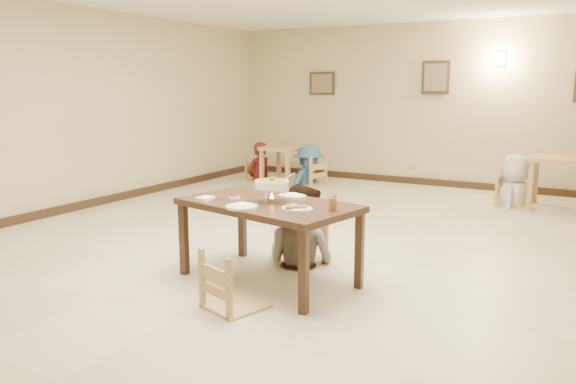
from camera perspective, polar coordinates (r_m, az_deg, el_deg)
The scene contains 27 objects.
floor at distance 6.43m, azimuth 1.66°, elevation -5.91°, with size 10.00×10.00×0.00m, color beige.
wall_back at distance 10.85m, azimuth 14.18°, elevation 8.57°, with size 10.00×10.00×0.00m, color beige.
wall_left at distance 8.77m, azimuth -22.35°, elevation 7.69°, with size 10.00×10.00×0.00m, color beige.
baseboard_back at distance 10.96m, azimuth 13.80°, elevation 1.03°, with size 8.00×0.06×0.12m, color #322014.
baseboard_left at distance 8.92m, azimuth -21.58°, elevation -1.58°, with size 0.06×10.00×0.12m, color #322014.
picture_a at distance 11.58m, azimuth 3.47°, elevation 10.96°, with size 0.55×0.04×0.45m.
picture_b at distance 10.78m, azimuth 14.76°, elevation 11.19°, with size 0.50×0.04×0.60m.
wall_sconce at distance 10.57m, azimuth 20.76°, elevation 12.51°, with size 0.16×0.05×0.22m, color #FFD88C.
main_table at distance 5.27m, azimuth -2.02°, elevation -1.89°, with size 1.80×1.24×0.77m.
chair_far at distance 5.91m, azimuth 1.66°, elevation -3.06°, with size 0.41×0.41×0.87m.
chair_near at distance 4.70m, azimuth -5.43°, elevation -6.15°, with size 0.45×0.45×0.96m.
main_diner at distance 5.79m, azimuth 1.33°, elevation 0.80°, with size 0.82×0.64×1.68m, color gray.
curry_warmer at distance 5.22m, azimuth -1.65°, elevation 0.78°, with size 0.35×0.32×0.29m.
rice_plate_far at distance 5.47m, azimuth 0.45°, elevation -0.39°, with size 0.28×0.28×0.06m.
rice_plate_near at distance 5.00m, azimuth -4.72°, elevation -1.47°, with size 0.29×0.29×0.06m.
fried_plate at distance 4.88m, azimuth 0.90°, elevation -1.65°, with size 0.29×0.29×0.06m.
chili_dish at distance 5.42m, azimuth -5.46°, elevation -0.56°, with size 0.11×0.11×0.02m.
napkin_cutlery at distance 5.39m, azimuth -8.39°, elevation -0.66°, with size 0.16×0.25×0.03m.
drink_glass at distance 4.88m, azimuth 4.56°, elevation -1.13°, with size 0.07×0.07×0.15m.
bg_table_left at distance 10.75m, azimuth -0.50°, elevation 3.91°, with size 0.75×0.75×0.71m.
bg_table_right at distance 9.41m, azimuth 25.78°, elevation 2.36°, with size 0.80×0.80×0.79m.
bg_chair_ll at distance 11.05m, azimuth -2.99°, elevation 3.35°, with size 0.41×0.41×0.87m.
bg_chair_lr at distance 10.49m, azimuth 2.15°, elevation 3.54°, with size 0.50×0.50×1.08m.
bg_chair_rl at distance 9.42m, azimuth 22.09°, elevation 1.92°, with size 0.50×0.50×1.07m.
bg_diner_a at distance 11.01m, azimuth -3.01°, elevation 5.10°, with size 0.56×0.37×1.54m, color #5A1615.
bg_diner_b at distance 10.46m, azimuth 2.16°, elevation 4.78°, with size 0.99×0.57×1.53m, color #40658F.
bg_diner_c at distance 9.39m, azimuth 22.21°, elevation 3.58°, with size 0.79×0.51×1.61m, color silver.
Camera 1 is at (2.85, -5.47, 1.83)m, focal length 35.00 mm.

